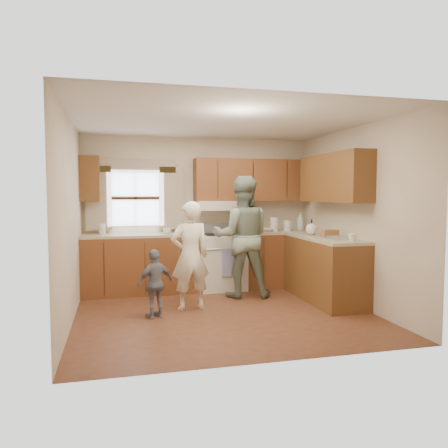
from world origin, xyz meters
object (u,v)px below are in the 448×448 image
object	(u,v)px
woman_right	(242,237)
child	(155,284)
stove	(221,261)
woman_left	(190,256)

from	to	relation	value
woman_right	child	distance (m)	1.69
woman_right	child	world-z (taller)	woman_right
stove	woman_right	bearing A→B (deg)	-71.74
stove	woman_left	world-z (taller)	woman_left
child	woman_right	bearing A→B (deg)	-176.08
woman_left	child	size ratio (longest dim) A/B	1.69
woman_left	child	bearing A→B (deg)	22.29
woman_right	child	bearing A→B (deg)	42.73
stove	woman_left	distance (m)	1.36
woman_left	stove	bearing A→B (deg)	-129.57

